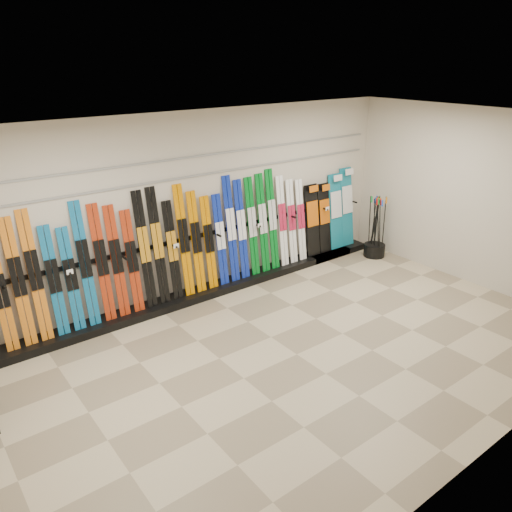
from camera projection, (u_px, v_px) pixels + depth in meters
floor at (297, 354)px, 6.75m from camera, size 8.00×8.00×0.00m
back_wall at (196, 206)px, 8.02m from camera, size 8.00×0.00×8.00m
right_wall at (476, 199)px, 8.43m from camera, size 0.00×5.00×5.00m
ceiling at (305, 128)px, 5.62m from camera, size 8.00×8.00×0.00m
ski_rack_base at (218, 288)px, 8.53m from camera, size 8.00×0.40×0.12m
skis at (178, 246)px, 7.86m from camera, size 5.37×0.28×1.83m
snowboards at (331, 214)px, 9.82m from camera, size 1.28×0.24×1.57m
pole_bin at (374, 250)px, 9.99m from camera, size 0.42×0.42×0.25m
ski_poles at (376, 227)px, 9.83m from camera, size 0.33×0.40×1.18m
slatwall_rail_0 at (195, 176)px, 7.82m from camera, size 7.60×0.02×0.03m
slatwall_rail_1 at (194, 157)px, 7.71m from camera, size 7.60×0.02×0.03m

